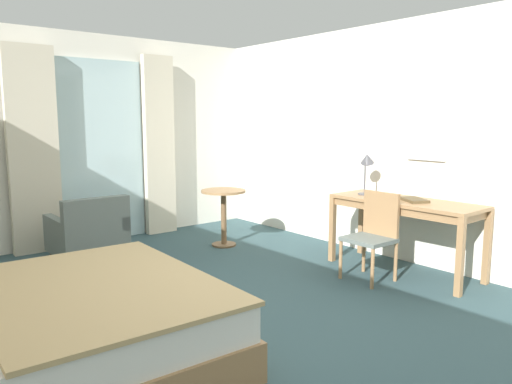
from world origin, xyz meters
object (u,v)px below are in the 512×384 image
closed_book (414,200)px  writing_desk (405,208)px  desk_lamp (367,163)px  armchair_by_window (89,234)px  round_cafe_table (224,206)px  desk_chair (374,231)px  bed (31,337)px

closed_book → writing_desk: bearing=110.6°
desk_lamp → closed_book: (-0.05, -0.65, -0.33)m
armchair_by_window → round_cafe_table: size_ratio=1.06×
round_cafe_table → closed_book: bearing=-69.5°
writing_desk → round_cafe_table: bearing=111.7°
desk_chair → round_cafe_table: bearing=101.2°
bed → desk_lamp: (3.73, 0.37, 0.85)m
desk_chair → desk_lamp: size_ratio=1.82×
desk_chair → desk_lamp: bearing=45.9°
armchair_by_window → writing_desk: bearing=-45.9°
bed → closed_book: bed is taller
desk_chair → desk_lamp: (0.47, 0.48, 0.63)m
writing_desk → closed_book: bearing=-97.0°
bed → armchair_by_window: size_ratio=3.00×
bed → armchair_by_window: bearing=61.8°
round_cafe_table → writing_desk: bearing=-68.3°
writing_desk → desk_lamp: (0.03, 0.55, 0.44)m
desk_chair → armchair_by_window: desk_chair is taller
round_cafe_table → desk_lamp: bearing=-60.8°
writing_desk → desk_chair: 0.48m
closed_book → round_cafe_table: 2.38m
writing_desk → desk_lamp: desk_lamp is taller
writing_desk → closed_book: size_ratio=5.11×
desk_lamp → armchair_by_window: 3.27m
bed → desk_chair: bed is taller
desk_chair → round_cafe_table: 2.08m
bed → desk_chair: bearing=-2.0°
writing_desk → armchair_by_window: writing_desk is taller
desk_lamp → round_cafe_table: desk_lamp is taller
desk_lamp → armchair_by_window: bearing=141.4°
armchair_by_window → round_cafe_table: 1.67m
armchair_by_window → round_cafe_table: armchair_by_window is taller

